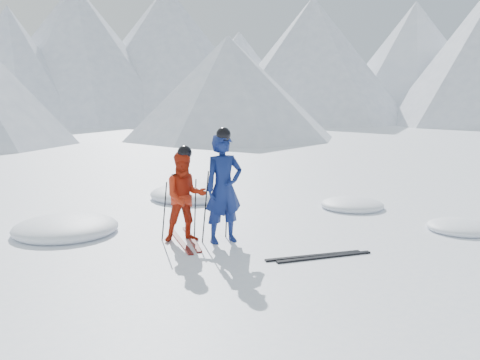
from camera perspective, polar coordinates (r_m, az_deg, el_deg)
ground at (r=10.36m, az=9.42°, el=-5.44°), size 160.00×160.00×0.00m
mountain_range at (r=44.34m, az=-20.43°, el=13.99°), size 106.15×62.94×15.53m
skier_blue at (r=9.13m, az=-1.84°, el=-0.95°), size 0.78×0.58×1.98m
skier_red at (r=9.26m, az=-6.16°, el=-1.89°), size 0.97×0.86×1.65m
pole_blue_left at (r=9.15m, az=-3.91°, el=-3.05°), size 0.13×0.09×1.32m
pole_blue_right at (r=9.53m, az=-1.47°, el=-2.53°), size 0.13×0.08×1.32m
pole_red_left at (r=9.38m, az=-8.49°, el=-3.50°), size 0.11×0.09×1.10m
pole_red_right at (r=9.59m, az=-5.05°, el=-3.16°), size 0.11×0.08×1.10m
ski_worn_left at (r=9.39m, az=-6.71°, el=-6.83°), size 0.62×1.64×0.03m
ski_worn_right at (r=9.51m, az=-5.45°, el=-6.60°), size 0.73×1.61×0.03m
ski_loose_a at (r=8.57m, az=8.27°, el=-8.43°), size 1.63×0.67×0.03m
ski_loose_b at (r=8.54m, az=9.47°, el=-8.52°), size 1.64×0.61×0.03m
snow_lumps at (r=11.83m, az=-4.46°, el=-3.51°), size 7.97×7.80×0.49m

